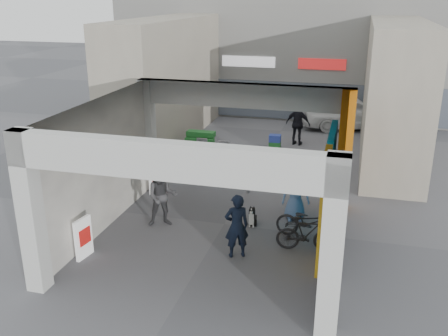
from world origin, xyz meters
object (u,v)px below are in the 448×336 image
(man_elderly, at_px, (296,193))
(man_crates, at_px, (298,124))
(bicycle_rear, at_px, (307,234))
(cafe_set, at_px, (203,159))
(man_with_dog, at_px, (237,226))
(border_collie, at_px, (252,218))
(white_van, at_px, (351,112))
(produce_stand, at_px, (200,145))
(bicycle_front, at_px, (309,222))
(man_back_turned, at_px, (162,196))

(man_elderly, bearing_deg, man_crates, 82.74)
(bicycle_rear, bearing_deg, cafe_set, 31.62)
(man_with_dog, bearing_deg, man_crates, -117.08)
(man_crates, bearing_deg, border_collie, 101.33)
(border_collie, distance_m, bicycle_rear, 1.86)
(white_van, bearing_deg, bicycle_rear, 162.39)
(border_collie, relative_size, man_elderly, 0.38)
(bicycle_rear, height_order, white_van, white_van)
(man_elderly, bearing_deg, bicycle_rear, -87.68)
(produce_stand, height_order, man_crates, man_crates)
(border_collie, height_order, bicycle_front, bicycle_front)
(white_van, bearing_deg, bicycle_front, 162.21)
(man_crates, distance_m, bicycle_rear, 9.03)
(border_collie, distance_m, white_van, 11.39)
(produce_stand, xyz_separation_m, man_with_dog, (3.26, -7.38, 0.45))
(man_with_dog, distance_m, man_crates, 9.63)
(man_elderly, xyz_separation_m, bicycle_rear, (0.50, -1.71, -0.33))
(man_back_turned, relative_size, man_crates, 0.95)
(border_collie, height_order, man_back_turned, man_back_turned)
(produce_stand, bearing_deg, man_with_dog, -76.50)
(produce_stand, xyz_separation_m, man_elderly, (4.34, -4.95, 0.43))
(white_van, bearing_deg, man_with_dog, 155.67)
(bicycle_front, xyz_separation_m, bicycle_rear, (0.00, -0.65, -0.01))
(man_back_turned, height_order, man_crates, man_crates)
(man_with_dog, xyz_separation_m, man_elderly, (1.07, 2.43, -0.02))
(man_elderly, xyz_separation_m, white_van, (1.18, 10.44, -0.01))
(man_with_dog, relative_size, white_van, 0.36)
(cafe_set, distance_m, man_with_dog, 6.43)
(man_back_turned, height_order, bicycle_front, man_back_turned)
(produce_stand, relative_size, border_collie, 2.25)
(bicycle_rear, relative_size, white_van, 0.33)
(border_collie, distance_m, man_crates, 7.95)
(man_with_dog, bearing_deg, border_collie, -116.37)
(cafe_set, xyz_separation_m, man_elderly, (3.73, -3.41, 0.44))
(man_with_dog, relative_size, man_crates, 0.90)
(border_collie, bearing_deg, man_crates, 77.33)
(man_back_turned, bearing_deg, produce_stand, 75.55)
(cafe_set, bearing_deg, border_collie, -57.03)
(man_with_dog, xyz_separation_m, white_van, (2.26, 12.87, -0.03))
(produce_stand, bearing_deg, white_van, 34.46)
(border_collie, distance_m, bicycle_front, 1.60)
(man_with_dog, height_order, bicycle_front, man_with_dog)
(man_elderly, height_order, bicycle_front, man_elderly)
(produce_stand, xyz_separation_m, man_back_turned, (0.94, -6.25, 0.49))
(man_back_turned, distance_m, man_crates, 8.88)
(man_crates, height_order, bicycle_rear, man_crates)
(bicycle_front, relative_size, white_van, 0.39)
(man_with_dog, relative_size, man_elderly, 1.03)
(man_with_dog, bearing_deg, cafe_set, -91.18)
(produce_stand, distance_m, white_van, 7.79)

